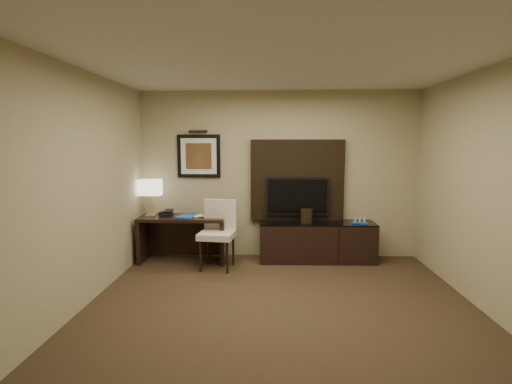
{
  "coord_description": "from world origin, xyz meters",
  "views": [
    {
      "loc": [
        -0.11,
        -4.0,
        1.88
      ],
      "look_at": [
        -0.34,
        1.8,
        1.15
      ],
      "focal_mm": 28.0,
      "sensor_mm": 36.0,
      "label": 1
    }
  ],
  "objects_px": {
    "tv": "(297,196)",
    "table_lamp": "(150,197)",
    "desk_chair": "(217,234)",
    "ice_bucket": "(306,216)",
    "desk_phone": "(166,213)",
    "minibar_tray": "(360,221)",
    "desk": "(183,239)",
    "credenza": "(317,242)"
  },
  "relations": [
    {
      "from": "table_lamp",
      "to": "ice_bucket",
      "type": "distance_m",
      "value": 2.49
    },
    {
      "from": "ice_bucket",
      "to": "minibar_tray",
      "type": "height_order",
      "value": "ice_bucket"
    },
    {
      "from": "desk_chair",
      "to": "table_lamp",
      "type": "distance_m",
      "value": 1.3
    },
    {
      "from": "minibar_tray",
      "to": "credenza",
      "type": "bearing_deg",
      "value": 174.77
    },
    {
      "from": "tv",
      "to": "minibar_tray",
      "type": "bearing_deg",
      "value": -11.72
    },
    {
      "from": "minibar_tray",
      "to": "table_lamp",
      "type": "bearing_deg",
      "value": 179.16
    },
    {
      "from": "table_lamp",
      "to": "desk_phone",
      "type": "distance_m",
      "value": 0.38
    },
    {
      "from": "tv",
      "to": "table_lamp",
      "type": "relative_size",
      "value": 1.69
    },
    {
      "from": "desk",
      "to": "tv",
      "type": "relative_size",
      "value": 1.35
    },
    {
      "from": "tv",
      "to": "table_lamp",
      "type": "bearing_deg",
      "value": -176.29
    },
    {
      "from": "desk",
      "to": "desk_phone",
      "type": "relative_size",
      "value": 7.35
    },
    {
      "from": "minibar_tray",
      "to": "desk_chair",
      "type": "bearing_deg",
      "value": -169.94
    },
    {
      "from": "desk",
      "to": "tv",
      "type": "bearing_deg",
      "value": 8.53
    },
    {
      "from": "ice_bucket",
      "to": "credenza",
      "type": "bearing_deg",
      "value": 6.67
    },
    {
      "from": "ice_bucket",
      "to": "table_lamp",
      "type": "bearing_deg",
      "value": 179.79
    },
    {
      "from": "tv",
      "to": "desk_chair",
      "type": "xyz_separation_m",
      "value": [
        -1.22,
        -0.59,
        -0.5
      ]
    },
    {
      "from": "desk_phone",
      "to": "minibar_tray",
      "type": "xyz_separation_m",
      "value": [
        3.02,
        0.05,
        -0.1
      ]
    },
    {
      "from": "desk_chair",
      "to": "ice_bucket",
      "type": "height_order",
      "value": "desk_chair"
    },
    {
      "from": "desk_chair",
      "to": "ice_bucket",
      "type": "relative_size",
      "value": 4.84
    },
    {
      "from": "table_lamp",
      "to": "ice_bucket",
      "type": "height_order",
      "value": "table_lamp"
    },
    {
      "from": "table_lamp",
      "to": "desk_chair",
      "type": "bearing_deg",
      "value": -21.28
    },
    {
      "from": "desk",
      "to": "desk_phone",
      "type": "bearing_deg",
      "value": -176.97
    },
    {
      "from": "tv",
      "to": "table_lamp",
      "type": "distance_m",
      "value": 2.34
    },
    {
      "from": "credenza",
      "to": "desk_chair",
      "type": "height_order",
      "value": "desk_chair"
    },
    {
      "from": "tv",
      "to": "desk_phone",
      "type": "distance_m",
      "value": 2.09
    },
    {
      "from": "credenza",
      "to": "table_lamp",
      "type": "xyz_separation_m",
      "value": [
        -2.65,
        -0.01,
        0.71
      ]
    },
    {
      "from": "desk",
      "to": "table_lamp",
      "type": "relative_size",
      "value": 2.28
    },
    {
      "from": "desk",
      "to": "table_lamp",
      "type": "height_order",
      "value": "table_lamp"
    },
    {
      "from": "credenza",
      "to": "desk_chair",
      "type": "bearing_deg",
      "value": -164.67
    },
    {
      "from": "desk_phone",
      "to": "minibar_tray",
      "type": "distance_m",
      "value": 3.02
    },
    {
      "from": "desk",
      "to": "desk_chair",
      "type": "relative_size",
      "value": 1.29
    },
    {
      "from": "desk",
      "to": "desk_chair",
      "type": "distance_m",
      "value": 0.7
    },
    {
      "from": "desk_chair",
      "to": "minibar_tray",
      "type": "xyz_separation_m",
      "value": [
        2.18,
        0.39,
        0.14
      ]
    },
    {
      "from": "desk_chair",
      "to": "ice_bucket",
      "type": "distance_m",
      "value": 1.44
    },
    {
      "from": "desk",
      "to": "credenza",
      "type": "bearing_deg",
      "value": 3.65
    },
    {
      "from": "credenza",
      "to": "desk_phone",
      "type": "relative_size",
      "value": 9.87
    },
    {
      "from": "desk",
      "to": "credenza",
      "type": "xyz_separation_m",
      "value": [
        2.11,
        0.1,
        -0.05
      ]
    },
    {
      "from": "credenza",
      "to": "tv",
      "type": "xyz_separation_m",
      "value": [
        -0.31,
        0.14,
        0.71
      ]
    },
    {
      "from": "desk_chair",
      "to": "minibar_tray",
      "type": "height_order",
      "value": "desk_chair"
    },
    {
      "from": "tv",
      "to": "ice_bucket",
      "type": "xyz_separation_m",
      "value": [
        0.14,
        -0.16,
        -0.29
      ]
    },
    {
      "from": "ice_bucket",
      "to": "minibar_tray",
      "type": "distance_m",
      "value": 0.83
    },
    {
      "from": "desk_chair",
      "to": "tv",
      "type": "bearing_deg",
      "value": 32.62
    }
  ]
}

